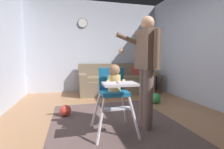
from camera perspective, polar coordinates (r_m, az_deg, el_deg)
ground at (r=2.78m, az=3.48°, el=-17.33°), size 5.63×7.04×0.10m
wall_far at (r=5.25m, az=-5.77°, el=9.52°), size 4.83×0.06×2.76m
wall_right at (r=3.95m, az=32.10°, el=9.86°), size 0.06×6.04×2.76m
area_rug at (r=2.53m, az=2.28°, el=-18.46°), size 1.98×2.87×0.01m
couch at (r=4.89m, az=1.08°, el=-2.52°), size 2.11×0.86×0.86m
high_chair at (r=2.24m, az=0.67°, el=-4.05°), size 0.62×0.73×0.96m
adult_standing at (r=2.42m, az=11.80°, el=2.78°), size 0.53×0.50×1.62m
toy_ball at (r=3.92m, az=14.86°, el=-7.96°), size 0.24×0.24×0.24m
toy_ball_second at (r=3.13m, az=-15.86°, el=-11.90°), size 0.20×0.20×0.20m
side_table at (r=5.11m, az=14.48°, el=-1.78°), size 0.40×0.40×0.52m
sippy_cup at (r=5.10m, az=14.81°, el=0.35°), size 0.07×0.07×0.10m
wall_clock at (r=5.25m, az=-10.17°, el=17.15°), size 0.29×0.04×0.29m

